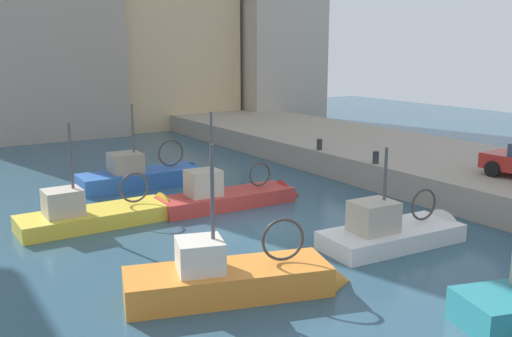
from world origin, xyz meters
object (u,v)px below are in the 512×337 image
Objects in this scene: fishing_boat_red at (234,202)px; fishing_boat_white at (400,239)px; fishing_boat_yellow at (107,220)px; fishing_boat_orange at (240,290)px; mooring_bollard_mid at (376,157)px; fishing_boat_blue at (147,182)px; mooring_bollard_north at (319,144)px.

fishing_boat_white is at bearing -71.10° from fishing_boat_red.
fishing_boat_yellow is at bearing 175.54° from fishing_boat_red.
fishing_boat_red is (4.10, 7.40, 0.03)m from fishing_boat_orange.
fishing_boat_orange is at bearing -175.02° from fishing_boat_white.
fishing_boat_yellow reaches higher than mooring_bollard_mid.
fishing_boat_yellow is 11.96m from mooring_bollard_mid.
mooring_bollard_mid is (10.76, 6.26, 1.37)m from fishing_boat_orange.
fishing_boat_orange is 8.46m from fishing_boat_red.
fishing_boat_red is at bearing -4.46° from fishing_boat_yellow.
mooring_bollard_mid is at bearing 30.18° from fishing_boat_orange.
mooring_bollard_north is (8.34, -2.24, 1.34)m from fishing_boat_blue.
mooring_bollard_mid is 1.00× the size of mooring_bollard_north.
mooring_bollard_mid and mooring_bollard_north have the same top height.
fishing_boat_white is 10.31× the size of mooring_bollard_mid.
fishing_boat_yellow is (-3.44, -4.70, -0.02)m from fishing_boat_blue.
fishing_boat_white is at bearing -71.39° from fishing_boat_blue.
fishing_boat_red reaches higher than fishing_boat_white.
fishing_boat_orange is 0.98× the size of fishing_boat_red.
mooring_bollard_mid is (6.66, -1.14, 1.34)m from fishing_boat_red.
fishing_boat_yellow is at bearing 172.54° from mooring_bollard_mid.
fishing_boat_orange reaches higher than fishing_boat_yellow.
mooring_bollard_north is (4.32, 9.70, 1.34)m from fishing_boat_white.
fishing_boat_orange reaches higher than mooring_bollard_north.
fishing_boat_white is at bearing -127.17° from mooring_bollard_mid.
fishing_boat_yellow is 12.11m from mooring_bollard_north.
fishing_boat_orange is 12.73m from fishing_boat_blue.
fishing_boat_white reaches higher than mooring_bollard_north.
fishing_boat_red is 5.13m from fishing_boat_yellow.
fishing_boat_blue reaches higher than mooring_bollard_north.
fishing_boat_orange is 1.10× the size of fishing_boat_white.
fishing_boat_white is (6.44, 0.56, 0.03)m from fishing_boat_orange.
fishing_boat_red is 1.00× the size of fishing_boat_blue.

